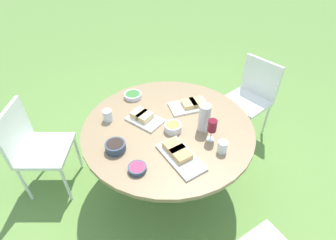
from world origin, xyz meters
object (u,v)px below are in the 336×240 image
Objects in this scene: chair_near_left at (252,93)px; wine_glass at (212,126)px; water_pitcher at (204,118)px; chair_near_right at (34,144)px; dining_table at (168,134)px; handbag at (171,98)px.

wine_glass is at bearing 153.80° from chair_near_left.
water_pitcher is 1.24× the size of wine_glass.
chair_near_left is 4.73× the size of wine_glass.
water_pitcher reaches higher than chair_near_right.
water_pitcher is at bearing 25.02° from wine_glass.
chair_near_left is (0.89, -0.84, -0.13)m from dining_table.
handbag is at bearing 3.75° from dining_table.
chair_near_right is 1.81m from handbag.
dining_table is at bearing 136.56° from chair_near_left.
dining_table is 1.23m from chair_near_left.
wine_glass reaches higher than chair_near_left.
water_pitcher is 1.53m from handbag.
water_pitcher reaches higher than dining_table.
chair_near_right reaches higher than handbag.
water_pitcher is (0.11, -1.45, 0.33)m from chair_near_right.
chair_near_right is at bearing 95.75° from dining_table.
dining_table is at bearing 87.77° from water_pitcher.
dining_table is 7.45× the size of wine_glass.
water_pitcher is 0.13m from wine_glass.
chair_near_right is (-0.12, 1.16, -0.13)m from dining_table.
wine_glass is (-0.13, -0.34, 0.22)m from dining_table.
wine_glass is at bearing -110.81° from dining_table.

